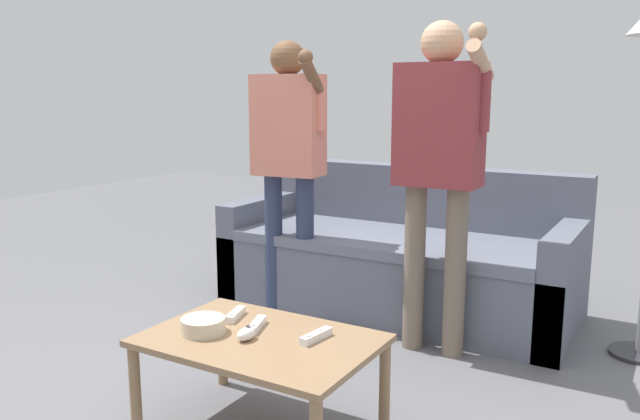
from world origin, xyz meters
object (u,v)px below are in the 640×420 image
(coffee_table, at_px, (260,349))
(player_left, at_px, (288,146))
(snack_bowl, at_px, (203,325))
(game_remote_wand_near, at_px, (257,325))
(game_remote_nunchuk, at_px, (246,334))
(player_right, at_px, (438,150))
(game_remote_wand_far, at_px, (316,336))
(game_remote_wand_spare, at_px, (236,315))
(couch, at_px, (400,260))

(coffee_table, bearing_deg, player_left, 118.60)
(snack_bowl, relative_size, player_left, 0.11)
(snack_bowl, relative_size, game_remote_wand_near, 1.10)
(snack_bowl, height_order, player_left, player_left)
(game_remote_nunchuk, relative_size, player_right, 0.05)
(coffee_table, height_order, game_remote_nunchuk, game_remote_nunchuk)
(player_right, distance_m, game_remote_wand_far, 1.20)
(player_right, bearing_deg, game_remote_wand_spare, -116.89)
(coffee_table, xyz_separation_m, player_right, (0.29, 1.10, 0.69))
(game_remote_wand_near, bearing_deg, player_left, 117.54)
(game_remote_nunchuk, bearing_deg, snack_bowl, -172.02)
(snack_bowl, height_order, game_remote_wand_far, snack_bowl)
(couch, distance_m, game_remote_wand_near, 1.61)
(couch, bearing_deg, snack_bowl, -92.36)
(game_remote_wand_far, bearing_deg, couch, 102.20)
(game_remote_nunchuk, bearing_deg, game_remote_wand_spare, 137.32)
(player_left, relative_size, player_right, 0.97)
(player_left, distance_m, game_remote_wand_spare, 1.34)
(coffee_table, relative_size, game_remote_wand_spare, 5.62)
(game_remote_nunchuk, distance_m, game_remote_wand_far, 0.26)
(game_remote_wand_near, bearing_deg, couch, 92.85)
(coffee_table, xyz_separation_m, game_remote_wand_far, (0.20, 0.09, 0.06))
(player_left, bearing_deg, game_remote_wand_spare, -67.53)
(coffee_table, height_order, player_left, player_left)
(couch, height_order, game_remote_wand_far, couch)
(couch, xyz_separation_m, snack_bowl, (-0.07, -1.74, 0.13))
(player_left, distance_m, game_remote_wand_near, 1.43)
(game_remote_wand_far, bearing_deg, game_remote_nunchuk, -149.57)
(couch, xyz_separation_m, game_remote_wand_near, (0.08, -1.60, 0.11))
(coffee_table, bearing_deg, game_remote_wand_spare, 150.30)
(game_remote_nunchuk, relative_size, player_left, 0.05)
(couch, bearing_deg, game_remote_nunchuk, -86.13)
(snack_bowl, relative_size, game_remote_nunchuk, 1.95)
(couch, xyz_separation_m, coffee_table, (0.15, -1.67, 0.05))
(player_right, xyz_separation_m, game_remote_wand_near, (-0.35, -1.03, -0.63))
(couch, distance_m, game_remote_wand_far, 1.62)
(game_remote_wand_far, relative_size, game_remote_wand_spare, 1.05)
(player_left, distance_m, player_right, 0.96)
(game_remote_nunchuk, xyz_separation_m, game_remote_wand_far, (0.23, 0.13, -0.01))
(coffee_table, relative_size, game_remote_wand_near, 5.60)
(coffee_table, relative_size, game_remote_wand_far, 5.35)
(game_remote_wand_spare, bearing_deg, coffee_table, -29.70)
(coffee_table, height_order, game_remote_wand_far, game_remote_wand_far)
(game_remote_wand_spare, bearing_deg, snack_bowl, -91.79)
(couch, height_order, coffee_table, couch)
(snack_bowl, distance_m, game_remote_nunchuk, 0.19)
(game_remote_nunchuk, relative_size, game_remote_wand_near, 0.56)
(game_remote_wand_near, bearing_deg, game_remote_nunchuk, -72.75)
(game_remote_nunchuk, bearing_deg, game_remote_wand_far, 30.43)
(couch, height_order, game_remote_wand_spare, couch)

